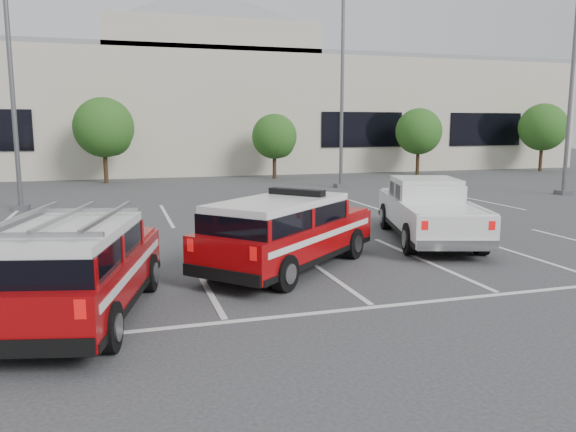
# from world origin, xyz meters

# --- Properties ---
(ground) EXTENTS (120.00, 120.00, 0.00)m
(ground) POSITION_xyz_m (0.00, 0.00, 0.00)
(ground) COLOR #323234
(ground) RESTS_ON ground
(stall_markings) EXTENTS (23.00, 15.00, 0.01)m
(stall_markings) POSITION_xyz_m (0.00, 4.50, 0.01)
(stall_markings) COLOR silver
(stall_markings) RESTS_ON ground
(convention_building) EXTENTS (60.00, 16.99, 13.20)m
(convention_building) POSITION_xyz_m (0.18, 31.86, 4.72)
(convention_building) COLOR beige
(convention_building) RESTS_ON ground
(tree_mid_left) EXTENTS (3.37, 3.37, 4.85)m
(tree_mid_left) POSITION_xyz_m (-4.91, 22.05, 3.04)
(tree_mid_left) COLOR #3F2B19
(tree_mid_left) RESTS_ON ground
(tree_mid_right) EXTENTS (2.77, 2.77, 3.99)m
(tree_mid_right) POSITION_xyz_m (5.09, 22.05, 2.50)
(tree_mid_right) COLOR #3F2B19
(tree_mid_right) RESTS_ON ground
(tree_right) EXTENTS (3.07, 3.07, 4.42)m
(tree_right) POSITION_xyz_m (15.09, 22.05, 2.77)
(tree_right) COLOR #3F2B19
(tree_right) RESTS_ON ground
(tree_far_right) EXTENTS (3.37, 3.37, 4.85)m
(tree_far_right) POSITION_xyz_m (25.09, 22.05, 3.04)
(tree_far_right) COLOR #3F2B19
(tree_far_right) RESTS_ON ground
(light_pole_left) EXTENTS (0.90, 0.60, 10.24)m
(light_pole_left) POSITION_xyz_m (-8.00, 12.00, 5.19)
(light_pole_left) COLOR #59595E
(light_pole_left) RESTS_ON ground
(light_pole_mid) EXTENTS (0.90, 0.60, 10.24)m
(light_pole_mid) POSITION_xyz_m (7.00, 16.00, 5.19)
(light_pole_mid) COLOR #59595E
(light_pole_mid) RESTS_ON ground
(light_pole_right) EXTENTS (0.90, 0.60, 10.24)m
(light_pole_right) POSITION_xyz_m (16.00, 10.00, 5.19)
(light_pole_right) COLOR #59595E
(light_pole_right) RESTS_ON ground
(fire_chief_suv) EXTENTS (5.02, 4.82, 1.80)m
(fire_chief_suv) POSITION_xyz_m (-0.71, 0.24, 0.73)
(fire_chief_suv) COLOR #8C0609
(fire_chief_suv) RESTS_ON ground
(white_pickup) EXTENTS (3.54, 5.99, 1.74)m
(white_pickup) POSITION_xyz_m (4.08, 2.24, 0.69)
(white_pickup) COLOR silver
(white_pickup) RESTS_ON ground
(ladder_suv) EXTENTS (2.92, 5.04, 1.87)m
(ladder_suv) POSITION_xyz_m (-5.03, -2.01, 0.75)
(ladder_suv) COLOR #8C0609
(ladder_suv) RESTS_ON ground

